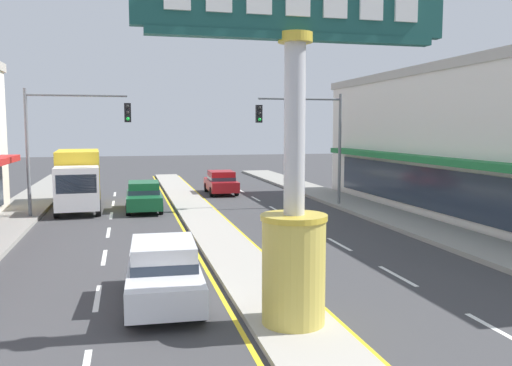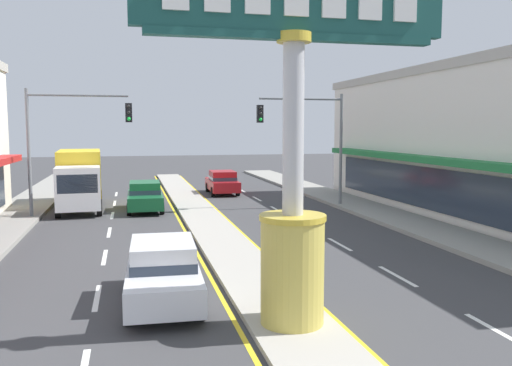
# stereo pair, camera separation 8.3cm
# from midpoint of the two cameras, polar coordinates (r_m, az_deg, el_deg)

# --- Properties ---
(median_strip) EXTENTS (1.91, 52.00, 0.14)m
(median_strip) POSITION_cam_midpoint_polar(r_m,az_deg,el_deg) (23.25, -4.90, -4.68)
(median_strip) COLOR #A39E93
(median_strip) RESTS_ON ground
(sidewalk_right) EXTENTS (2.65, 60.00, 0.18)m
(sidewalk_right) POSITION_cam_midpoint_polar(r_m,az_deg,el_deg) (24.35, 17.06, -4.39)
(sidewalk_right) COLOR gray
(sidewalk_right) RESTS_ON ground
(lane_markings) EXTENTS (8.65, 52.00, 0.01)m
(lane_markings) POSITION_cam_midpoint_polar(r_m,az_deg,el_deg) (21.95, -4.37, -5.49)
(lane_markings) COLOR silver
(lane_markings) RESTS_ON ground
(district_sign) EXTENTS (6.65, 1.44, 7.66)m
(district_sign) POSITION_cam_midpoint_polar(r_m,az_deg,el_deg) (11.16, 4.24, 2.29)
(district_sign) COLOR gold
(district_sign) RESTS_ON median_strip
(storefront_right) EXTENTS (8.68, 25.50, 7.40)m
(storefront_right) POSITION_cam_midpoint_polar(r_m,az_deg,el_deg) (28.04, 25.62, 4.04)
(storefront_right) COLOR silver
(storefront_right) RESTS_ON ground
(traffic_light_left_side) EXTENTS (4.86, 0.46, 6.20)m
(traffic_light_left_side) POSITION_cam_midpoint_polar(r_m,az_deg,el_deg) (26.74, -19.61, 5.39)
(traffic_light_left_side) COLOR slate
(traffic_light_left_side) RESTS_ON ground
(traffic_light_right_side) EXTENTS (4.86, 0.46, 6.20)m
(traffic_light_right_side) POSITION_cam_midpoint_polar(r_m,az_deg,el_deg) (28.69, 6.03, 5.71)
(traffic_light_right_side) COLOR slate
(traffic_light_right_side) RESTS_ON ground
(sedan_near_right_lane) EXTENTS (1.90, 4.33, 1.53)m
(sedan_near_right_lane) POSITION_cam_midpoint_polar(r_m,az_deg,el_deg) (35.05, -3.59, 0.11)
(sedan_near_right_lane) COLOR maroon
(sedan_near_right_lane) RESTS_ON ground
(sedan_far_right_lane) EXTENTS (1.88, 4.32, 1.53)m
(sedan_far_right_lane) POSITION_cam_midpoint_polar(r_m,az_deg,el_deg) (28.43, -11.82, -1.37)
(sedan_far_right_lane) COLOR #14562D
(sedan_far_right_lane) RESTS_ON ground
(box_truck_near_left_lane) EXTENTS (2.58, 7.02, 3.12)m
(box_truck_near_left_lane) POSITION_cam_midpoint_polar(r_m,az_deg,el_deg) (29.98, -18.45, 0.56)
(box_truck_near_left_lane) COLOR white
(box_truck_near_left_lane) RESTS_ON ground
(sedan_mid_left_lane) EXTENTS (1.97, 4.37, 1.53)m
(sedan_mid_left_lane) POSITION_cam_midpoint_polar(r_m,az_deg,el_deg) (13.57, -9.82, -9.35)
(sedan_mid_left_lane) COLOR silver
(sedan_mid_left_lane) RESTS_ON ground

